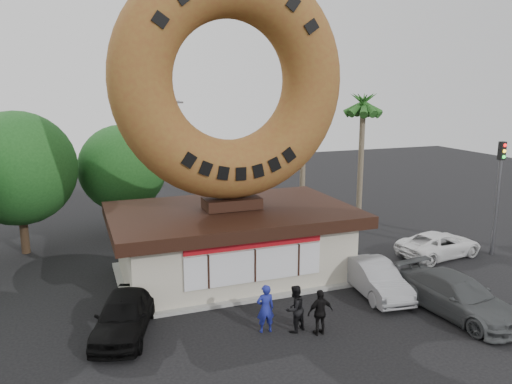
{
  "coord_description": "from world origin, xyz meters",
  "views": [
    {
      "loc": [
        -6.84,
        -15.49,
        8.9
      ],
      "look_at": [
        0.45,
        4.0,
        4.44
      ],
      "focal_mm": 35.0,
      "sensor_mm": 36.0,
      "label": 1
    }
  ],
  "objects": [
    {
      "name": "car_grey",
      "position": [
        7.05,
        -1.1,
        0.77
      ],
      "size": [
        2.76,
        5.54,
        1.54
      ],
      "primitive_type": "imported",
      "rotation": [
        0.0,
        0.0,
        0.11
      ],
      "color": "#4E5253",
      "rests_on": "ground"
    },
    {
      "name": "traffic_signal",
      "position": [
        14.0,
        3.99,
        3.87
      ],
      "size": [
        0.3,
        0.38,
        6.07
      ],
      "color": "#59595E",
      "rests_on": "ground"
    },
    {
      "name": "car_white",
      "position": [
        11.09,
        4.71,
        0.66
      ],
      "size": [
        4.97,
        2.75,
        1.32
      ],
      "primitive_type": "imported",
      "rotation": [
        0.0,
        0.0,
        1.69
      ],
      "color": "white",
      "rests_on": "ground"
    },
    {
      "name": "ground",
      "position": [
        0.0,
        0.0,
        0.0
      ],
      "size": [
        90.0,
        90.0,
        0.0
      ],
      "primitive_type": "plane",
      "color": "black",
      "rests_on": "ground"
    },
    {
      "name": "person_left",
      "position": [
        -0.59,
        0.23,
        0.92
      ],
      "size": [
        0.71,
        0.5,
        1.84
      ],
      "primitive_type": "imported",
      "rotation": [
        0.0,
        0.0,
        3.05
      ],
      "color": "navy",
      "rests_on": "ground"
    },
    {
      "name": "donut_shop",
      "position": [
        0.0,
        5.98,
        1.77
      ],
      "size": [
        11.2,
        7.2,
        3.8
      ],
      "color": "beige",
      "rests_on": "ground"
    },
    {
      "name": "palm_near",
      "position": [
        7.5,
        14.0,
        8.41
      ],
      "size": [
        2.6,
        2.6,
        9.75
      ],
      "color": "#726651",
      "rests_on": "ground"
    },
    {
      "name": "person_center",
      "position": [
        0.44,
        -0.1,
        0.89
      ],
      "size": [
        1.06,
        0.95,
        1.78
      ],
      "primitive_type": "imported",
      "rotation": [
        0.0,
        0.0,
        3.54
      ],
      "color": "black",
      "rests_on": "ground"
    },
    {
      "name": "car_black",
      "position": [
        -5.47,
        1.87,
        0.76
      ],
      "size": [
        3.07,
        4.79,
        1.52
      ],
      "primitive_type": "imported",
      "rotation": [
        0.0,
        0.0,
        -0.31
      ],
      "color": "black",
      "rests_on": "ground"
    },
    {
      "name": "car_silver",
      "position": [
        5.12,
        1.75,
        0.72
      ],
      "size": [
        1.99,
        4.54,
        1.45
      ],
      "primitive_type": "imported",
      "rotation": [
        0.0,
        0.0,
        -0.11
      ],
      "color": "gray",
      "rests_on": "ground"
    },
    {
      "name": "person_right",
      "position": [
        1.21,
        -0.63,
        0.86
      ],
      "size": [
        1.02,
        0.44,
        1.72
      ],
      "primitive_type": "imported",
      "rotation": [
        0.0,
        0.0,
        3.17
      ],
      "color": "black",
      "rests_on": "ground"
    },
    {
      "name": "street_lamp",
      "position": [
        -1.86,
        16.0,
        4.48
      ],
      "size": [
        2.11,
        0.2,
        8.0
      ],
      "color": "#59595E",
      "rests_on": "ground"
    },
    {
      "name": "tree_west",
      "position": [
        -9.5,
        13.0,
        4.64
      ],
      "size": [
        6.0,
        6.0,
        7.65
      ],
      "color": "#473321",
      "rests_on": "ground"
    },
    {
      "name": "tree_mid",
      "position": [
        -4.0,
        15.0,
        4.02
      ],
      "size": [
        5.2,
        5.2,
        6.63
      ],
      "color": "#473321",
      "rests_on": "ground"
    },
    {
      "name": "palm_far",
      "position": [
        11.0,
        12.5,
        7.48
      ],
      "size": [
        2.6,
        2.6,
        8.75
      ],
      "color": "#726651",
      "rests_on": "ground"
    },
    {
      "name": "giant_donut",
      "position": [
        0.0,
        6.0,
        9.1
      ],
      "size": [
        10.61,
        2.7,
        10.61
      ],
      "primitive_type": "torus",
      "rotation": [
        1.57,
        0.0,
        0.0
      ],
      "color": "brown",
      "rests_on": "donut_shop"
    }
  ]
}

